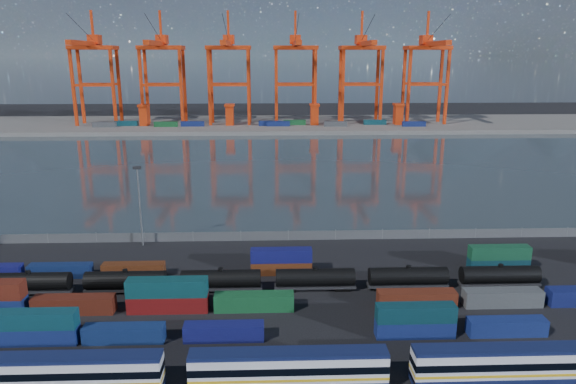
{
  "coord_description": "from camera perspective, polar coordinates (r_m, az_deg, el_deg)",
  "views": [
    {
      "loc": [
        -3.62,
        -73.98,
        37.69
      ],
      "look_at": [
        0.0,
        30.0,
        10.0
      ],
      "focal_mm": 32.0,
      "sensor_mm": 36.0,
      "label": 1
    }
  ],
  "objects": [
    {
      "name": "container_row_mid",
      "position": [
        80.14,
        0.39,
        -11.74
      ],
      "size": [
        140.66,
        2.46,
        5.25
      ],
      "color": "#393B3D",
      "rests_on": "ground"
    },
    {
      "name": "gantry_cranes",
      "position": [
        277.4,
        -2.89,
        14.74
      ],
      "size": [
        198.21,
        44.56,
        60.34
      ],
      "color": "red",
      "rests_on": "ground"
    },
    {
      "name": "far_quay",
      "position": [
        286.36,
        -1.26,
        7.54
      ],
      "size": [
        700.0,
        70.0,
        2.0
      ],
      "primitive_type": "cube",
      "color": "#514F4C",
      "rests_on": "ground"
    },
    {
      "name": "harbor_water",
      "position": [
        182.94,
        -0.82,
        3.01
      ],
      "size": [
        700.0,
        700.0,
        0.0
      ],
      "primitive_type": "plane",
      "color": "#28343A",
      "rests_on": "ground"
    },
    {
      "name": "passenger_train",
      "position": [
        62.93,
        0.07,
        -19.15
      ],
      "size": [
        75.0,
        2.84,
        4.87
      ],
      "color": "silver",
      "rests_on": "ground"
    },
    {
      "name": "container_row_north",
      "position": [
        94.0,
        9.83,
        -7.72
      ],
      "size": [
        139.47,
        2.21,
        4.7
      ],
      "color": "navy",
      "rests_on": "ground"
    },
    {
      "name": "quay_containers",
      "position": [
        271.73,
        -3.56,
        7.6
      ],
      "size": [
        172.58,
        10.99,
        2.6
      ],
      "color": "navy",
      "rests_on": "far_quay"
    },
    {
      "name": "waterfront_fence",
      "position": [
        108.44,
        0.04,
        -4.87
      ],
      "size": [
        160.12,
        0.12,
        2.2
      ],
      "color": "#595B5E",
      "rests_on": "ground"
    },
    {
      "name": "yard_light_mast",
      "position": [
        107.23,
        -16.16,
        -1.06
      ],
      "size": [
        1.6,
        0.4,
        16.6
      ],
      "color": "slate",
      "rests_on": "ground"
    },
    {
      "name": "tanker_string",
      "position": [
        86.15,
        -7.45,
        -9.65
      ],
      "size": [
        106.49,
        2.9,
        4.15
      ],
      "color": "black",
      "rests_on": "ground"
    },
    {
      "name": "ground",
      "position": [
        83.1,
        0.74,
        -12.07
      ],
      "size": [
        700.0,
        700.0,
        0.0
      ],
      "primitive_type": "plane",
      "color": "black",
      "rests_on": "ground"
    },
    {
      "name": "straddle_carriers",
      "position": [
        275.6,
        -1.77,
        8.67
      ],
      "size": [
        140.0,
        7.0,
        11.1
      ],
      "color": "red",
      "rests_on": "far_quay"
    },
    {
      "name": "container_row_south",
      "position": [
        74.29,
        -14.44,
        -14.52
      ],
      "size": [
        138.92,
        2.22,
        4.73
      ],
      "color": "#45494A",
      "rests_on": "ground"
    }
  ]
}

